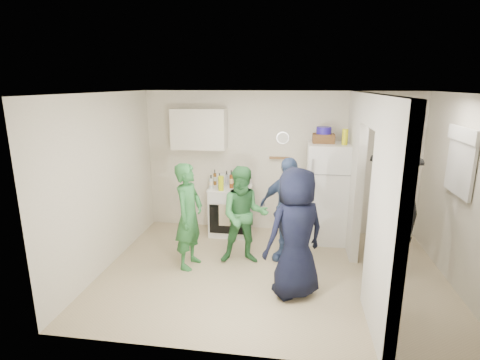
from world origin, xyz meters
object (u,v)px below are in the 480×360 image
wicker_basket (323,138)px  blue_bowl (324,130)px  stove (230,210)px  person_nook (391,210)px  person_green_left (189,216)px  person_green_center (244,216)px  fridge (327,193)px  person_navy (296,233)px  yellow_cup_stack_top (345,137)px  person_denim (287,210)px

wicker_basket → blue_bowl: blue_bowl is taller
stove → person_nook: 2.72m
person_green_left → person_green_center: size_ratio=1.05×
wicker_basket → blue_bowl: (0.00, 0.00, 0.13)m
person_green_left → stove: bearing=-5.9°
fridge → blue_bowl: bearing=153.4°
person_nook → person_navy: bearing=-69.7°
person_navy → person_nook: (1.28, 0.72, 0.11)m
person_green_left → person_green_center: bearing=-62.5°
stove → wicker_basket: 2.03m
stove → wicker_basket: (1.55, 0.02, 1.32)m
yellow_cup_stack_top → person_nook: (0.55, -1.01, -0.85)m
stove → person_green_center: size_ratio=0.58×
person_green_center → person_nook: 2.04m
person_denim → blue_bowl: bearing=87.0°
yellow_cup_stack_top → person_denim: bearing=-138.3°
yellow_cup_stack_top → person_navy: (-0.73, -1.73, -0.97)m
stove → person_green_center: (0.39, -1.06, 0.31)m
person_green_left → person_denim: bearing=-63.2°
yellow_cup_stack_top → fridge: bearing=155.6°
stove → person_green_left: bearing=-106.3°
stove → blue_bowl: blue_bowl is taller
stove → yellow_cup_stack_top: bearing=-4.0°
stove → yellow_cup_stack_top: 2.32m
person_green_left → fridge: bearing=-47.5°
person_green_center → person_green_left: bearing=-171.8°
stove → person_nook: (2.42, -1.14, 0.52)m
person_green_center → person_navy: person_navy is taller
fridge → person_green_center: 1.63m
fridge → yellow_cup_stack_top: (0.22, -0.10, 0.96)m
fridge → blue_bowl: (-0.10, 0.05, 1.04)m
person_green_center → person_denim: bearing=6.6°
fridge → person_green_left: bearing=-147.9°
stove → person_green_left: size_ratio=0.55×
stove → person_green_center: bearing=-69.8°
stove → person_navy: bearing=-58.5°
wicker_basket → yellow_cup_stack_top: yellow_cup_stack_top is taller
fridge → person_nook: size_ratio=0.88×
person_navy → stove: bearing=-92.5°
stove → person_green_left: 1.40m
fridge → person_green_left: size_ratio=1.08×
blue_bowl → yellow_cup_stack_top: bearing=-25.1°
yellow_cup_stack_top → person_nook: size_ratio=0.13×
stove → person_green_center: person_green_center is taller
person_green_left → person_nook: bearing=-76.2°
person_nook → blue_bowl: bearing=-152.3°
yellow_cup_stack_top → person_nook: yellow_cup_stack_top is taller
blue_bowl → person_green_center: blue_bowl is taller
person_green_center → person_nook: size_ratio=0.78×
wicker_basket → person_navy: 2.13m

